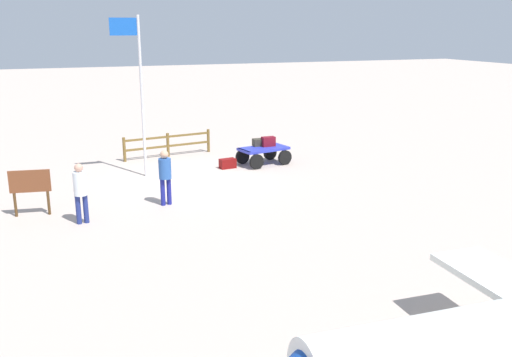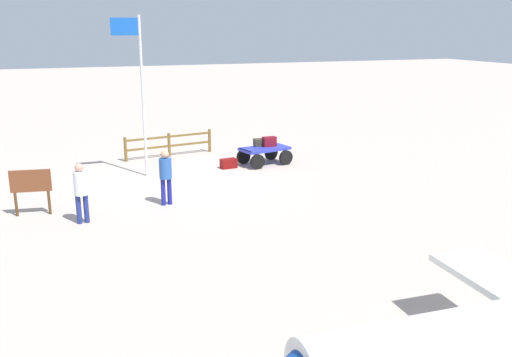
# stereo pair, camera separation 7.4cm
# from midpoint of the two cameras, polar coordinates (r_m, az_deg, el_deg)

# --- Properties ---
(ground_plane) EXTENTS (120.00, 120.00, 0.00)m
(ground_plane) POSITION_cam_midpoint_polar(r_m,az_deg,el_deg) (20.31, -7.26, 0.05)
(ground_plane) COLOR #B9A79A
(luggage_cart) EXTENTS (2.10, 1.52, 0.68)m
(luggage_cart) POSITION_cam_midpoint_polar(r_m,az_deg,el_deg) (22.07, 0.64, 2.66)
(luggage_cart) COLOR #2C37BD
(luggage_cart) RESTS_ON ground
(suitcase_navy) EXTENTS (0.47, 0.38, 0.28)m
(suitcase_navy) POSITION_cam_midpoint_polar(r_m,az_deg,el_deg) (22.30, 0.19, 3.70)
(suitcase_navy) COLOR #363226
(suitcase_navy) RESTS_ON luggage_cart
(suitcase_grey) EXTENTS (0.54, 0.30, 0.38)m
(suitcase_grey) POSITION_cam_midpoint_polar(r_m,az_deg,el_deg) (22.22, 1.17, 3.78)
(suitcase_grey) COLOR maroon
(suitcase_grey) RESTS_ON luggage_cart
(suitcase_olive) EXTENTS (0.65, 0.41, 0.37)m
(suitcase_olive) POSITION_cam_midpoint_polar(r_m,az_deg,el_deg) (21.55, -3.00, 1.54)
(suitcase_olive) COLOR maroon
(suitcase_olive) RESTS_ON ground
(worker_lead) EXTENTS (0.43, 0.43, 1.70)m
(worker_lead) POSITION_cam_midpoint_polar(r_m,az_deg,el_deg) (17.10, -9.36, 0.61)
(worker_lead) COLOR navy
(worker_lead) RESTS_ON ground
(worker_trailing) EXTENTS (0.40, 0.40, 1.70)m
(worker_trailing) POSITION_cam_midpoint_polar(r_m,az_deg,el_deg) (16.02, -17.56, -0.97)
(worker_trailing) COLOR navy
(worker_trailing) RESTS_ON ground
(flagpole) EXTENTS (1.02, 0.10, 5.66)m
(flagpole) POSITION_cam_midpoint_polar(r_m,az_deg,el_deg) (20.25, -12.02, 9.50)
(flagpole) COLOR silver
(flagpole) RESTS_ON ground
(signboard) EXTENTS (1.13, 0.23, 1.35)m
(signboard) POSITION_cam_midpoint_polar(r_m,az_deg,el_deg) (17.19, -22.11, -0.63)
(signboard) COLOR #4C3319
(signboard) RESTS_ON ground
(wooden_fence) EXTENTS (3.79, 0.69, 0.99)m
(wooden_fence) POSITION_cam_midpoint_polar(r_m,az_deg,el_deg) (23.69, -9.04, 3.58)
(wooden_fence) COLOR brown
(wooden_fence) RESTS_ON ground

